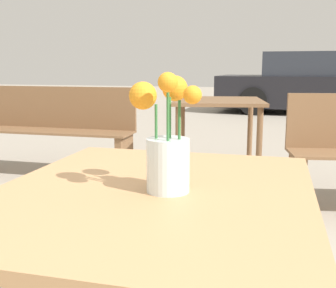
# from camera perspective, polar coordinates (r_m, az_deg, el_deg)

# --- Properties ---
(table_front) EXTENTS (0.81, 0.97, 0.73)m
(table_front) POSITION_cam_1_polar(r_m,az_deg,el_deg) (1.13, -2.00, -10.87)
(table_front) COLOR tan
(table_front) RESTS_ON ground_plane
(flower_vase) EXTENTS (0.18, 0.16, 0.30)m
(flower_vase) POSITION_cam_1_polar(r_m,az_deg,el_deg) (1.06, -0.18, -0.67)
(flower_vase) COLOR silver
(flower_vase) RESTS_ON table_front
(bench_near) EXTENTS (1.85, 0.36, 0.85)m
(bench_near) POSITION_cam_1_polar(r_m,az_deg,el_deg) (4.25, -16.68, 2.35)
(bench_near) COLOR brown
(bench_near) RESTS_ON ground_plane
(table_back) EXTENTS (0.92, 0.94, 0.75)m
(table_back) POSITION_cam_1_polar(r_m,az_deg,el_deg) (3.85, 6.73, 4.29)
(table_back) COLOR brown
(table_back) RESTS_ON ground_plane
(parked_car) EXTENTS (4.56, 1.91, 1.34)m
(parked_car) POSITION_cam_1_polar(r_m,az_deg,el_deg) (9.96, 20.05, 7.56)
(parked_car) COLOR black
(parked_car) RESTS_ON ground_plane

